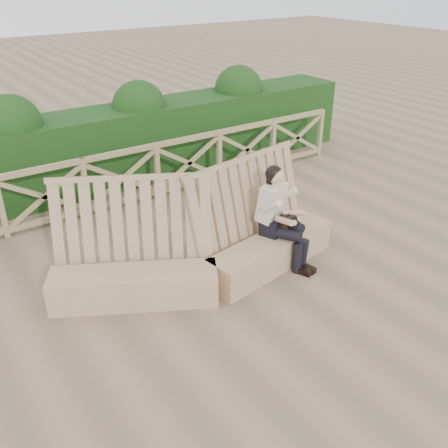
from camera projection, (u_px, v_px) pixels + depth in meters
ground at (232, 295)px, 6.89m from camera, size 60.00×60.00×0.00m
bench at (204, 256)px, 7.04m from camera, size 4.28×1.74×1.61m
woman at (279, 214)px, 7.31m from camera, size 0.61×1.00×1.54m
guardrail at (123, 178)px, 9.19m from camera, size 10.10×0.09×1.10m
hedge at (97, 150)px, 9.98m from camera, size 12.00×1.20×1.50m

